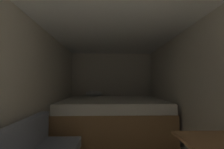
% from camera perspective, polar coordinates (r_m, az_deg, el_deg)
% --- Properties ---
extents(wall_back, '(2.55, 0.05, 2.10)m').
position_cam_1_polar(wall_back, '(5.04, -0.13, -4.48)').
color(wall_back, beige).
rests_on(wall_back, ground).
extents(wall_left, '(0.05, 5.12, 2.10)m').
position_cam_1_polar(wall_left, '(2.70, -26.27, -5.34)').
color(wall_left, beige).
rests_on(wall_left, ground).
extents(wall_right, '(0.05, 5.12, 2.10)m').
position_cam_1_polar(wall_right, '(2.81, 27.78, -5.20)').
color(wall_right, beige).
rests_on(wall_right, ground).
extents(ceiling_slab, '(2.55, 5.12, 0.05)m').
position_cam_1_polar(ceiling_slab, '(2.63, 1.31, 18.15)').
color(ceiling_slab, white).
rests_on(ceiling_slab, wall_left).
extents(bed, '(2.33, 2.06, 0.96)m').
position_cam_1_polar(bed, '(4.01, 0.21, -14.23)').
color(bed, '#9E7247').
rests_on(bed, ground).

